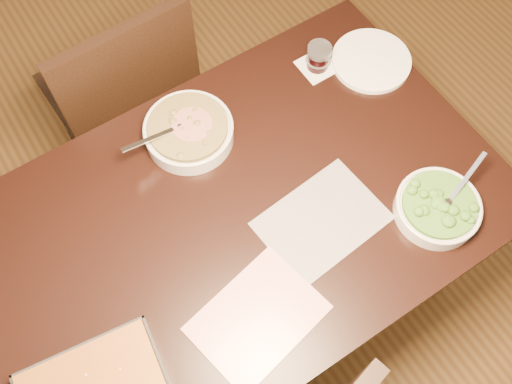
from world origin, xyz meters
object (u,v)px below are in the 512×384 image
at_px(broccoli_bowl, 438,207).
at_px(wine_tumbler, 319,57).
at_px(table, 241,226).
at_px(chair_far, 126,95).
at_px(dinner_plate, 371,61).
at_px(stew_bowl, 189,131).

bearing_deg(broccoli_bowl, wine_tumbler, 87.60).
xyz_separation_m(table, broccoli_bowl, (0.43, -0.28, 0.13)).
bearing_deg(chair_far, wine_tumbler, 140.19).
bearing_deg(chair_far, broccoli_bowl, 114.57).
bearing_deg(dinner_plate, stew_bowl, 173.36).
bearing_deg(stew_bowl, chair_far, 97.19).
relative_size(table, broccoli_bowl, 5.60).
height_order(stew_bowl, broccoli_bowl, stew_bowl).
distance_m(wine_tumbler, dinner_plate, 0.17).
relative_size(stew_bowl, chair_far, 0.29).
bearing_deg(broccoli_bowl, dinner_plate, 70.85).
relative_size(stew_bowl, broccoli_bowl, 1.12).
distance_m(dinner_plate, chair_far, 0.83).
bearing_deg(table, chair_far, 93.81).
distance_m(table, wine_tumbler, 0.55).
bearing_deg(wine_tumbler, stew_bowl, -178.99).
relative_size(table, dinner_plate, 5.84).
height_order(table, wine_tumbler, wine_tumbler).
distance_m(broccoli_bowl, chair_far, 1.09).
relative_size(stew_bowl, wine_tumbler, 3.42).
bearing_deg(dinner_plate, wine_tumbler, 152.00).
relative_size(wine_tumbler, chair_far, 0.09).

